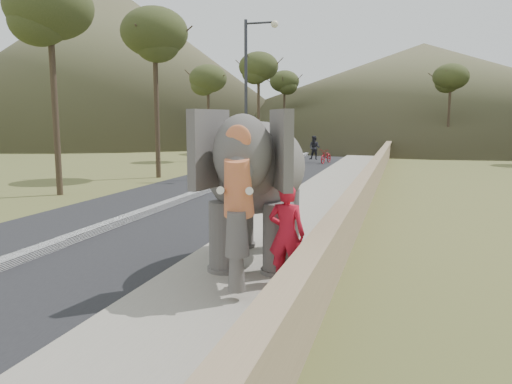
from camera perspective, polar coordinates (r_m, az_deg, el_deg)
ground at (r=10.42m, az=-0.39°, el=-8.90°), size 160.00×160.00×0.00m
road at (r=21.28m, az=-5.41°, el=0.05°), size 7.00×120.00×0.03m
median at (r=21.27m, az=-5.42°, el=0.31°), size 0.35×120.00×0.22m
walkway at (r=19.96m, az=8.02°, el=-0.37°), size 3.00×120.00×0.15m
parapet at (r=19.72m, az=12.79°, el=0.78°), size 0.30×120.00×1.10m
lamppost at (r=25.95m, az=-0.49°, el=12.35°), size 1.76×0.36×8.00m
signboard at (r=25.57m, az=-0.28°, el=5.16°), size 0.60×0.08×2.40m
hill_left at (r=76.80m, az=-16.20°, el=14.02°), size 60.00×60.00×22.00m
hill_far at (r=79.64m, az=18.41°, el=10.83°), size 80.00×80.00×14.00m
elephant_and_man at (r=10.37m, az=0.25°, el=0.46°), size 2.70×4.48×3.06m
motorcyclist at (r=34.77m, az=7.48°, el=4.46°), size 1.77×1.97×1.90m
trees at (r=36.81m, az=9.62°, el=9.89°), size 46.90×40.96×9.15m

